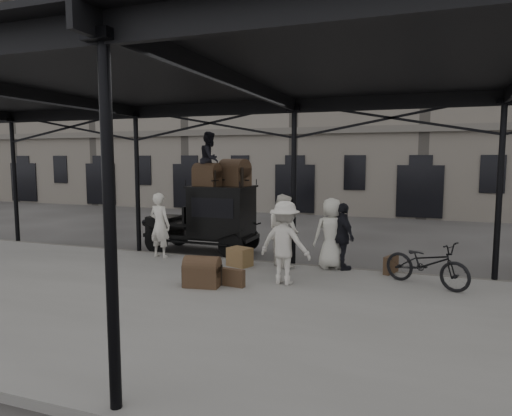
{
  "coord_description": "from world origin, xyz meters",
  "views": [
    {
      "loc": [
        3.26,
        -9.99,
        3.06
      ],
      "look_at": [
        -0.95,
        1.6,
        1.7
      ],
      "focal_mm": 32.0,
      "sensor_mm": 36.0,
      "label": 1
    }
  ],
  "objects_px": {
    "bicycle": "(427,263)",
    "steamer_trunk_platform": "(202,274)",
    "taxi": "(213,216)",
    "porter_left": "(160,225)",
    "steamer_trunk_roof_near": "(207,176)",
    "porter_official": "(343,236)"
  },
  "relations": [
    {
      "from": "steamer_trunk_roof_near",
      "to": "steamer_trunk_platform",
      "type": "distance_m",
      "value": 4.67
    },
    {
      "from": "porter_official",
      "to": "steamer_trunk_roof_near",
      "type": "height_order",
      "value": "steamer_trunk_roof_near"
    },
    {
      "from": "steamer_trunk_roof_near",
      "to": "taxi",
      "type": "bearing_deg",
      "value": 81.77
    },
    {
      "from": "taxi",
      "to": "porter_official",
      "type": "height_order",
      "value": "taxi"
    },
    {
      "from": "taxi",
      "to": "porter_official",
      "type": "distance_m",
      "value": 4.59
    },
    {
      "from": "porter_official",
      "to": "steamer_trunk_platform",
      "type": "height_order",
      "value": "porter_official"
    },
    {
      "from": "bicycle",
      "to": "steamer_trunk_platform",
      "type": "relative_size",
      "value": 2.5
    },
    {
      "from": "porter_official",
      "to": "porter_left",
      "type": "bearing_deg",
      "value": 55.08
    },
    {
      "from": "porter_official",
      "to": "bicycle",
      "type": "bearing_deg",
      "value": -152.13
    },
    {
      "from": "steamer_trunk_roof_near",
      "to": "porter_official",
      "type": "bearing_deg",
      "value": -4.59
    },
    {
      "from": "steamer_trunk_platform",
      "to": "taxi",
      "type": "bearing_deg",
      "value": 103.58
    },
    {
      "from": "bicycle",
      "to": "steamer_trunk_platform",
      "type": "height_order",
      "value": "bicycle"
    },
    {
      "from": "taxi",
      "to": "porter_left",
      "type": "bearing_deg",
      "value": -117.37
    },
    {
      "from": "steamer_trunk_platform",
      "to": "bicycle",
      "type": "bearing_deg",
      "value": 12.01
    },
    {
      "from": "porter_official",
      "to": "steamer_trunk_platform",
      "type": "relative_size",
      "value": 2.19
    },
    {
      "from": "porter_left",
      "to": "steamer_trunk_platform",
      "type": "height_order",
      "value": "porter_left"
    },
    {
      "from": "taxi",
      "to": "steamer_trunk_platform",
      "type": "relative_size",
      "value": 4.57
    },
    {
      "from": "bicycle",
      "to": "steamer_trunk_platform",
      "type": "distance_m",
      "value": 5.11
    },
    {
      "from": "bicycle",
      "to": "steamer_trunk_platform",
      "type": "bearing_deg",
      "value": 137.05
    },
    {
      "from": "taxi",
      "to": "bicycle",
      "type": "bearing_deg",
      "value": -19.6
    },
    {
      "from": "steamer_trunk_roof_near",
      "to": "steamer_trunk_platform",
      "type": "xyz_separation_m",
      "value": [
        1.73,
        -3.83,
        -2.04
      ]
    },
    {
      "from": "steamer_trunk_platform",
      "to": "porter_left",
      "type": "bearing_deg",
      "value": 128.92
    }
  ]
}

